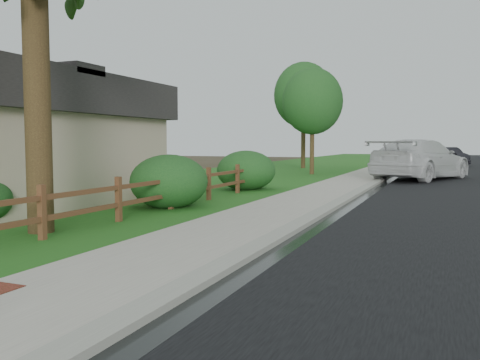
% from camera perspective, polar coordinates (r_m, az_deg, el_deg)
% --- Properties ---
extents(ground, '(120.00, 120.00, 0.00)m').
position_cam_1_polar(ground, '(5.98, -14.43, -14.28)').
color(ground, '#38311E').
extents(road, '(8.00, 90.00, 0.02)m').
position_cam_1_polar(road, '(39.60, 23.91, 1.14)').
color(road, black).
rests_on(road, ground).
extents(curb, '(0.40, 90.00, 0.12)m').
position_cam_1_polar(curb, '(39.69, 17.84, 1.38)').
color(curb, gray).
rests_on(curb, ground).
extents(wet_gutter, '(0.50, 90.00, 0.00)m').
position_cam_1_polar(wet_gutter, '(39.67, 18.34, 1.31)').
color(wet_gutter, black).
rests_on(wet_gutter, road).
extents(sidewalk, '(2.20, 90.00, 0.10)m').
position_cam_1_polar(sidewalk, '(39.81, 15.97, 1.41)').
color(sidewalk, '#A49B8F').
rests_on(sidewalk, ground).
extents(grass_strip, '(1.60, 90.00, 0.06)m').
position_cam_1_polar(grass_strip, '(40.06, 13.27, 1.45)').
color(grass_strip, '#205D1A').
rests_on(grass_strip, ground).
extents(lawn_near, '(9.00, 90.00, 0.04)m').
position_cam_1_polar(lawn_near, '(41.19, 6.11, 1.60)').
color(lawn_near, '#205D1A').
rests_on(lawn_near, ground).
extents(ranch_fence, '(0.12, 16.92, 1.10)m').
position_cam_1_polar(ranch_fence, '(13.05, -10.41, -1.42)').
color(ranch_fence, '#54351C').
rests_on(ranch_fence, ground).
extents(white_suv, '(5.19, 7.51, 2.02)m').
position_cam_1_polar(white_suv, '(27.29, 19.60, 2.18)').
color(white_suv, silver).
rests_on(white_suv, road).
extents(dark_car_mid, '(3.40, 4.79, 1.51)m').
position_cam_1_polar(dark_car_mid, '(43.90, 21.25, 2.48)').
color(dark_car_mid, black).
rests_on(dark_car_mid, road).
extents(dark_car_far, '(3.34, 4.78, 1.50)m').
position_cam_1_polar(dark_car_far, '(45.04, 22.34, 2.48)').
color(dark_car_far, black).
rests_on(dark_car_far, road).
extents(boulder, '(1.25, 0.98, 0.79)m').
position_cam_1_polar(boulder, '(16.61, -9.34, -0.98)').
color(boulder, brown).
rests_on(boulder, ground).
extents(shrub_b, '(2.80, 2.80, 1.55)m').
position_cam_1_polar(shrub_b, '(14.57, -7.98, -0.18)').
color(shrub_b, '#16401A').
rests_on(shrub_b, ground).
extents(shrub_c, '(2.24, 2.24, 1.24)m').
position_cam_1_polar(shrub_c, '(18.67, -9.90, 0.28)').
color(shrub_c, '#16401A').
rests_on(shrub_c, ground).
extents(shrub_d, '(2.45, 2.45, 1.58)m').
position_cam_1_polar(shrub_d, '(19.95, 0.68, 1.07)').
color(shrub_d, '#16401A').
rests_on(shrub_d, ground).
extents(tree_near_left, '(3.50, 3.50, 6.21)m').
position_cam_1_polar(tree_near_left, '(30.03, 8.14, 8.73)').
color(tree_near_left, '#312014').
rests_on(tree_near_left, ground).
extents(tree_mid_left, '(4.30, 4.30, 7.68)m').
position_cam_1_polar(tree_mid_left, '(37.39, 7.16, 9.43)').
color(tree_mid_left, '#312014').
rests_on(tree_mid_left, ground).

